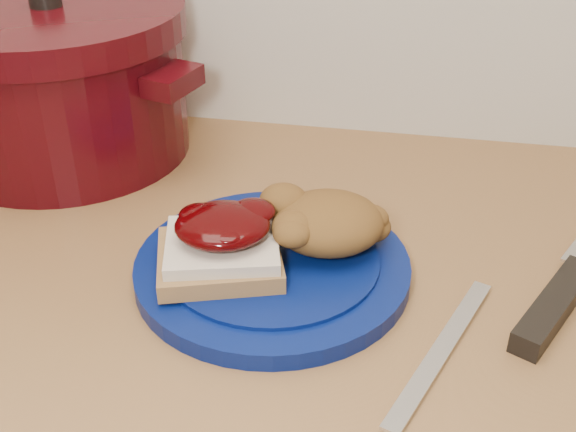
% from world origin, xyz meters
% --- Properties ---
extents(plate, '(0.28, 0.28, 0.02)m').
position_xyz_m(plate, '(0.03, 1.49, 0.91)').
color(plate, '#051352').
rests_on(plate, wood_countertop).
extents(sandwich, '(0.12, 0.12, 0.05)m').
position_xyz_m(sandwich, '(-0.01, 1.47, 0.94)').
color(sandwich, olive).
rests_on(sandwich, plate).
extents(stuffing_mound, '(0.11, 0.10, 0.05)m').
position_xyz_m(stuffing_mound, '(0.08, 1.52, 0.94)').
color(stuffing_mound, brown).
rests_on(stuffing_mound, plate).
extents(chef_knife, '(0.18, 0.32, 0.02)m').
position_xyz_m(chef_knife, '(0.29, 1.52, 0.91)').
color(chef_knife, black).
rests_on(chef_knife, wood_countertop).
extents(butter_knife, '(0.08, 0.18, 0.00)m').
position_xyz_m(butter_knife, '(0.18, 1.42, 0.90)').
color(butter_knife, silver).
rests_on(butter_knife, wood_countertop).
extents(dutch_oven, '(0.35, 0.35, 0.18)m').
position_xyz_m(dutch_oven, '(-0.25, 1.69, 0.98)').
color(dutch_oven, '#360509').
rests_on(dutch_oven, wood_countertop).
extents(pepper_grinder, '(0.06, 0.06, 0.13)m').
position_xyz_m(pepper_grinder, '(-0.27, 1.72, 0.97)').
color(pepper_grinder, black).
rests_on(pepper_grinder, wood_countertop).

